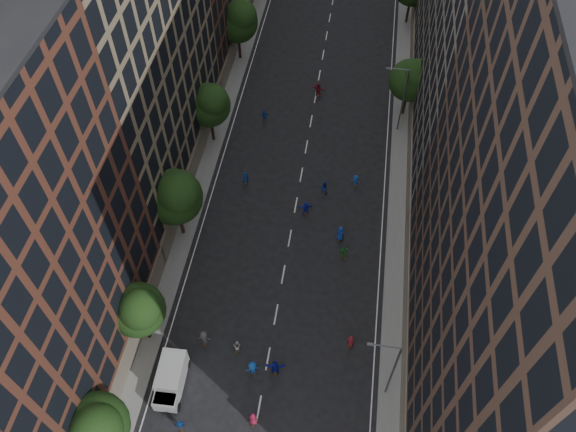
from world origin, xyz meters
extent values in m
plane|color=black|center=(0.00, 40.00, 0.00)|extent=(240.00, 240.00, 0.00)
cube|color=slate|center=(-12.00, 47.50, 0.07)|extent=(4.00, 105.00, 0.15)
cube|color=slate|center=(12.00, 47.50, 0.07)|extent=(4.00, 105.00, 0.15)
cube|color=#7E6E53|center=(-19.00, 35.00, 17.00)|extent=(14.00, 26.00, 34.00)
cube|color=#4B3428|center=(19.00, 15.00, 18.00)|extent=(14.00, 30.00, 36.00)
cube|color=#6B6458|center=(19.00, 44.00, 16.50)|extent=(14.00, 28.00, 33.00)
sphere|color=black|center=(-11.20, 4.00, 5.58)|extent=(5.20, 5.20, 5.20)
sphere|color=black|center=(-10.55, 3.48, 6.88)|extent=(3.90, 3.90, 3.90)
cylinder|color=black|center=(-11.20, 14.00, 1.85)|extent=(0.36, 0.36, 3.70)
sphere|color=black|center=(-11.20, 14.00, 5.21)|extent=(4.80, 4.80, 4.80)
sphere|color=black|center=(-10.60, 13.52, 6.41)|extent=(3.60, 3.60, 3.60)
cylinder|color=black|center=(-11.20, 26.00, 2.11)|extent=(0.36, 0.36, 4.22)
sphere|color=black|center=(-11.20, 26.00, 5.95)|extent=(5.60, 5.60, 5.60)
sphere|color=black|center=(-10.50, 25.44, 7.35)|extent=(4.20, 4.20, 4.20)
cylinder|color=black|center=(-11.20, 40.00, 1.94)|extent=(0.36, 0.36, 3.87)
sphere|color=black|center=(-11.20, 40.00, 5.46)|extent=(5.00, 5.00, 5.00)
sphere|color=black|center=(-10.57, 39.50, 6.71)|extent=(3.75, 3.75, 3.75)
cylinder|color=black|center=(-11.20, 56.00, 2.02)|extent=(0.36, 0.36, 4.05)
sphere|color=black|center=(-11.20, 56.00, 5.70)|extent=(5.40, 5.40, 5.40)
sphere|color=black|center=(-10.52, 55.46, 7.05)|extent=(4.05, 4.05, 4.05)
cylinder|color=black|center=(11.20, 48.00, 1.87)|extent=(0.36, 0.36, 3.74)
sphere|color=black|center=(11.20, 48.00, 5.27)|extent=(5.00, 5.00, 5.00)
sphere|color=black|center=(11.82, 47.50, 6.52)|extent=(3.75, 3.75, 3.75)
cylinder|color=black|center=(11.20, 68.00, 1.98)|extent=(0.36, 0.36, 3.96)
cylinder|color=#595B60|center=(10.60, 12.00, 4.50)|extent=(0.18, 0.18, 9.00)
cylinder|color=#595B60|center=(9.40, 12.00, 9.00)|extent=(2.40, 0.12, 0.12)
cube|color=#595B60|center=(8.30, 12.00, 8.95)|extent=(0.50, 0.22, 0.15)
cylinder|color=#595B60|center=(10.60, 45.00, 4.50)|extent=(0.18, 0.18, 9.00)
cylinder|color=#595B60|center=(9.40, 45.00, 9.00)|extent=(2.40, 0.12, 0.12)
cube|color=#595B60|center=(8.30, 45.00, 8.95)|extent=(0.50, 0.22, 0.15)
cube|color=#B3B3B5|center=(-7.82, 10.36, 1.45)|extent=(2.22, 3.66, 2.20)
cube|color=#B3B3B5|center=(-7.74, 8.16, 1.05)|extent=(2.05, 1.66, 1.40)
cube|color=black|center=(-7.74, 8.16, 1.70)|extent=(1.84, 1.36, 0.10)
cylinder|color=black|center=(-8.73, 7.83, 0.38)|extent=(0.28, 0.77, 0.76)
cylinder|color=black|center=(-6.74, 7.90, 0.38)|extent=(0.28, 0.77, 0.76)
cylinder|color=black|center=(-8.87, 11.72, 0.38)|extent=(0.28, 0.77, 0.76)
cylinder|color=black|center=(-6.87, 11.79, 0.38)|extent=(0.28, 0.77, 0.76)
imported|color=#154DAE|center=(-1.05, 12.00, 0.97)|extent=(1.43, 1.13, 1.94)
imported|color=#124192|center=(-6.09, 6.39, 0.83)|extent=(1.05, 0.71, 1.66)
imported|color=#131B9A|center=(0.86, 12.37, 0.97)|extent=(1.86, 0.80, 1.95)
imported|color=maroon|center=(-0.23, 7.75, 0.88)|extent=(0.87, 0.58, 1.76)
imported|color=maroon|center=(7.20, 15.82, 0.91)|extent=(0.76, 0.61, 1.83)
imported|color=#B3B2AE|center=(-2.86, 13.92, 0.77)|extent=(0.84, 0.71, 1.55)
imported|color=#48484D|center=(-5.95, 14.21, 0.91)|extent=(1.20, 0.72, 1.82)
imported|color=#227327|center=(5.77, 25.49, 0.91)|extent=(1.15, 0.80, 1.81)
imported|color=#1523AE|center=(1.20, 30.53, 0.87)|extent=(1.70, 1.01, 1.74)
imported|color=#1439A5|center=(5.18, 27.70, 0.94)|extent=(1.02, 0.76, 1.88)
imported|color=#1439A6|center=(-6.02, 33.66, 0.95)|extent=(0.81, 0.68, 1.90)
imported|color=navy|center=(2.84, 33.66, 0.89)|extent=(0.99, 0.84, 1.78)
imported|color=#154AB0|center=(6.18, 35.23, 0.79)|extent=(1.03, 0.60, 1.59)
imported|color=#124894|center=(-5.62, 43.94, 0.95)|extent=(1.19, 0.68, 1.91)
imported|color=maroon|center=(0.30, 49.82, 0.97)|extent=(1.89, 1.03, 1.94)
camera|label=1|loc=(4.86, -6.63, 47.99)|focal=35.00mm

